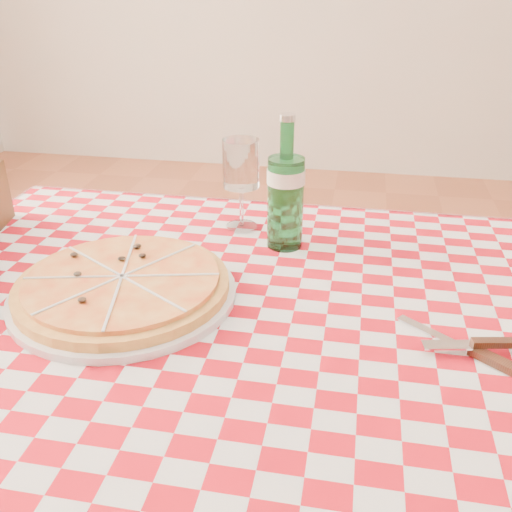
{
  "coord_description": "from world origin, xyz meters",
  "views": [
    {
      "loc": [
        0.13,
        -0.76,
        1.24
      ],
      "look_at": [
        -0.02,
        0.06,
        0.82
      ],
      "focal_mm": 40.0,
      "sensor_mm": 36.0,
      "label": 1
    }
  ],
  "objects_px": {
    "pizza_plate": "(123,284)",
    "wine_glass": "(241,185)",
    "water_bottle": "(286,183)",
    "dining_table": "(261,358)"
  },
  "relations": [
    {
      "from": "dining_table",
      "to": "pizza_plate",
      "type": "xyz_separation_m",
      "value": [
        -0.23,
        -0.01,
        0.12
      ]
    },
    {
      "from": "dining_table",
      "to": "pizza_plate",
      "type": "bearing_deg",
      "value": -177.88
    },
    {
      "from": "pizza_plate",
      "to": "wine_glass",
      "type": "bearing_deg",
      "value": 66.7
    },
    {
      "from": "dining_table",
      "to": "wine_glass",
      "type": "relative_size",
      "value": 6.46
    },
    {
      "from": "water_bottle",
      "to": "pizza_plate",
      "type": "bearing_deg",
      "value": -133.92
    },
    {
      "from": "pizza_plate",
      "to": "water_bottle",
      "type": "distance_m",
      "value": 0.35
    },
    {
      "from": "water_bottle",
      "to": "dining_table",
      "type": "bearing_deg",
      "value": -90.97
    },
    {
      "from": "water_bottle",
      "to": "wine_glass",
      "type": "bearing_deg",
      "value": 145.69
    },
    {
      "from": "dining_table",
      "to": "water_bottle",
      "type": "distance_m",
      "value": 0.32
    },
    {
      "from": "pizza_plate",
      "to": "wine_glass",
      "type": "distance_m",
      "value": 0.34
    }
  ]
}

